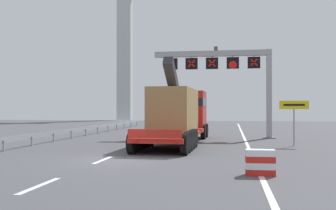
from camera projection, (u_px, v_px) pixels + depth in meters
ground at (114, 160)px, 17.82m from camera, size 112.00×112.00×0.00m
lane_markings at (180, 129)px, 44.68m from camera, size 0.20×68.83×0.01m
edge_line_right at (245, 140)px, 28.70m from camera, size 0.20×63.00×0.01m
overhead_lane_gantry at (228, 68)px, 31.40m from camera, size 9.44×0.90×7.20m
heavy_haul_truck_red at (180, 113)px, 27.24m from camera, size 3.32×14.12×5.30m
exit_sign_yellow at (294, 111)px, 24.56m from camera, size 1.75×0.15×2.79m
crash_barrier_striped at (260, 163)px, 13.83m from camera, size 1.01×0.52×0.90m
guardrail_left at (92, 128)px, 35.13m from camera, size 0.13×36.85×0.76m
bridge_pylon_distant at (125, 15)px, 79.18m from camera, size 9.00×2.00×41.00m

